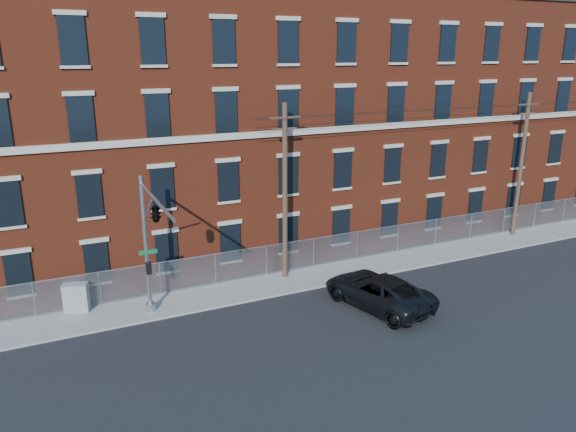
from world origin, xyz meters
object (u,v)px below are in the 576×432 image
(traffic_signal_mast, at_px, (153,224))
(utility_cabinet, at_px, (76,298))
(pickup_truck, at_px, (378,291))
(utility_pole_near, at_px, (285,190))

(traffic_signal_mast, relative_size, utility_cabinet, 4.69)
(traffic_signal_mast, bearing_deg, pickup_truck, -9.91)
(utility_pole_near, bearing_deg, utility_cabinet, 177.99)
(traffic_signal_mast, xyz_separation_m, utility_cabinet, (-3.38, 3.82, -4.52))
(traffic_signal_mast, bearing_deg, utility_cabinet, 131.55)
(utility_pole_near, xyz_separation_m, pickup_truck, (2.85, -5.31, -4.49))
(utility_pole_near, distance_m, utility_cabinet, 12.24)
(traffic_signal_mast, bearing_deg, utility_pole_near, 23.14)
(utility_cabinet, bearing_deg, traffic_signal_mast, -29.97)
(traffic_signal_mast, xyz_separation_m, utility_pole_near, (8.00, 3.42, -0.05))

